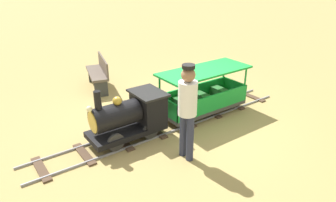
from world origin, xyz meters
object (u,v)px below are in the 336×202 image
Objects in this scene: passenger_car at (203,96)px; park_bench at (99,73)px; locomotive at (131,115)px; conductor_person at (187,106)px.

park_bench is at bearing 23.03° from passenger_car.
passenger_car is at bearing -90.00° from locomotive.
locomotive reaches higher than park_bench.
locomotive is 1.24m from conductor_person.
passenger_car is 1.47× the size of park_bench.
locomotive is at bearing 22.82° from conductor_person.
conductor_person reaches higher than passenger_car.
locomotive is 0.89× the size of conductor_person.
conductor_person is 3.83m from park_bench.
locomotive is 1.76m from passenger_car.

